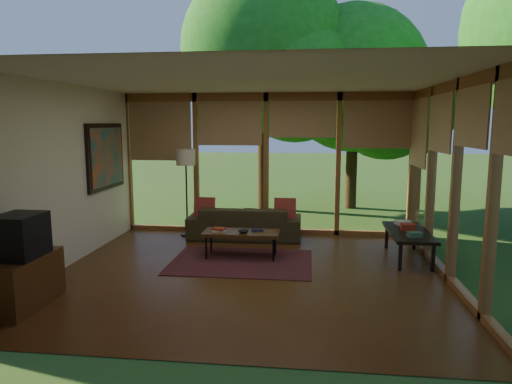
# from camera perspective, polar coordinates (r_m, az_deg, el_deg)

# --- Properties ---
(floor) EXTENTS (5.50, 5.50, 0.00)m
(floor) POSITION_cam_1_polar(r_m,az_deg,el_deg) (6.63, -0.88, -10.12)
(floor) COLOR brown
(floor) RESTS_ON ground
(ceiling) EXTENTS (5.50, 5.50, 0.00)m
(ceiling) POSITION_cam_1_polar(r_m,az_deg,el_deg) (6.31, -0.94, 13.81)
(ceiling) COLOR silver
(ceiling) RESTS_ON ground
(wall_left) EXTENTS (0.04, 5.00, 2.70)m
(wall_left) POSITION_cam_1_polar(r_m,az_deg,el_deg) (7.22, -23.09, 1.73)
(wall_left) COLOR silver
(wall_left) RESTS_ON ground
(wall_front) EXTENTS (5.50, 0.04, 2.70)m
(wall_front) POSITION_cam_1_polar(r_m,az_deg,el_deg) (3.89, -5.78, -2.92)
(wall_front) COLOR silver
(wall_front) RESTS_ON ground
(window_wall_back) EXTENTS (5.50, 0.12, 2.70)m
(window_wall_back) POSITION_cam_1_polar(r_m,az_deg,el_deg) (8.80, 1.25, 3.51)
(window_wall_back) COLOR #995E2F
(window_wall_back) RESTS_ON ground
(window_wall_right) EXTENTS (0.12, 5.00, 2.70)m
(window_wall_right) POSITION_cam_1_polar(r_m,az_deg,el_deg) (6.56, 23.66, 1.07)
(window_wall_right) COLOR #995E2F
(window_wall_right) RESTS_ON ground
(tree_nw) EXTENTS (3.97, 3.97, 5.90)m
(tree_nw) POSITION_cam_1_polar(r_m,az_deg,el_deg) (11.51, 0.98, 17.46)
(tree_nw) COLOR #392715
(tree_nw) RESTS_ON ground
(tree_ne) EXTENTS (3.59, 3.59, 5.01)m
(tree_ne) POSITION_cam_1_polar(r_m,az_deg,el_deg) (11.83, 12.15, 13.62)
(tree_ne) COLOR #392715
(tree_ne) RESTS_ON ground
(rug) EXTENTS (2.16, 1.53, 0.01)m
(rug) POSITION_cam_1_polar(r_m,az_deg,el_deg) (7.13, -1.83, -8.72)
(rug) COLOR maroon
(rug) RESTS_ON floor
(sofa) EXTENTS (2.09, 0.85, 0.61)m
(sofa) POSITION_cam_1_polar(r_m,az_deg,el_deg) (8.50, -1.41, -3.80)
(sofa) COLOR #38311C
(sofa) RESTS_ON floor
(pillow_left) EXTENTS (0.38, 0.20, 0.39)m
(pillow_left) POSITION_cam_1_polar(r_m,az_deg,el_deg) (8.54, -6.46, -1.99)
(pillow_left) COLOR maroon
(pillow_left) RESTS_ON sofa
(pillow_right) EXTENTS (0.39, 0.21, 0.41)m
(pillow_right) POSITION_cam_1_polar(r_m,az_deg,el_deg) (8.33, 3.65, -2.17)
(pillow_right) COLOR maroon
(pillow_right) RESTS_ON sofa
(ct_book_lower) EXTENTS (0.21, 0.16, 0.03)m
(ct_book_lower) POSITION_cam_1_polar(r_m,az_deg,el_deg) (7.28, -4.66, -4.84)
(ct_book_lower) COLOR beige
(ct_book_lower) RESTS_ON coffee_table
(ct_book_upper) EXTENTS (0.22, 0.18, 0.03)m
(ct_book_upper) POSITION_cam_1_polar(r_m,az_deg,el_deg) (7.27, -4.67, -4.61)
(ct_book_upper) COLOR maroon
(ct_book_upper) RESTS_ON coffee_table
(ct_book_side) EXTENTS (0.20, 0.17, 0.03)m
(ct_book_side) POSITION_cam_1_polar(r_m,az_deg,el_deg) (7.31, 0.17, -4.76)
(ct_book_side) COLOR black
(ct_book_side) RESTS_ON coffee_table
(ct_bowl) EXTENTS (0.16, 0.16, 0.07)m
(ct_bowl) POSITION_cam_1_polar(r_m,az_deg,el_deg) (7.16, -1.59, -4.87)
(ct_bowl) COLOR black
(ct_bowl) RESTS_ON coffee_table
(media_cabinet) EXTENTS (0.50, 1.00, 0.60)m
(media_cabinet) POSITION_cam_1_polar(r_m,az_deg,el_deg) (6.05, -27.21, -9.93)
(media_cabinet) COLOR #533016
(media_cabinet) RESTS_ON floor
(television) EXTENTS (0.45, 0.55, 0.50)m
(television) POSITION_cam_1_polar(r_m,az_deg,el_deg) (5.90, -27.41, -4.87)
(television) COLOR black
(television) RESTS_ON media_cabinet
(console_book_a) EXTENTS (0.22, 0.18, 0.07)m
(console_book_a) POSITION_cam_1_polar(r_m,az_deg,el_deg) (7.19, 19.19, -5.05)
(console_book_a) COLOR #365F4B
(console_book_a) RESTS_ON side_console
(console_book_b) EXTENTS (0.23, 0.17, 0.10)m
(console_book_b) POSITION_cam_1_polar(r_m,az_deg,el_deg) (7.61, 18.48, -4.16)
(console_book_b) COLOR maroon
(console_book_b) RESTS_ON side_console
(console_book_c) EXTENTS (0.28, 0.24, 0.06)m
(console_book_c) POSITION_cam_1_polar(r_m,az_deg,el_deg) (8.00, 17.89, -3.67)
(console_book_c) COLOR beige
(console_book_c) RESTS_ON side_console
(floor_lamp) EXTENTS (0.36, 0.36, 1.65)m
(floor_lamp) POSITION_cam_1_polar(r_m,az_deg,el_deg) (8.66, -8.76, 3.71)
(floor_lamp) COLOR black
(floor_lamp) RESTS_ON floor
(coffee_table) EXTENTS (1.20, 0.50, 0.43)m
(coffee_table) POSITION_cam_1_polar(r_m,az_deg,el_deg) (7.28, -1.87, -5.22)
(coffee_table) COLOR #533016
(coffee_table) RESTS_ON floor
(side_console) EXTENTS (0.60, 1.40, 0.46)m
(side_console) POSITION_cam_1_polar(r_m,az_deg,el_deg) (7.58, 18.52, -4.95)
(side_console) COLOR black
(side_console) RESTS_ON floor
(wall_painting) EXTENTS (0.06, 1.35, 1.15)m
(wall_painting) POSITION_cam_1_polar(r_m,az_deg,el_deg) (8.43, -18.25, 4.23)
(wall_painting) COLOR black
(wall_painting) RESTS_ON wall_left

